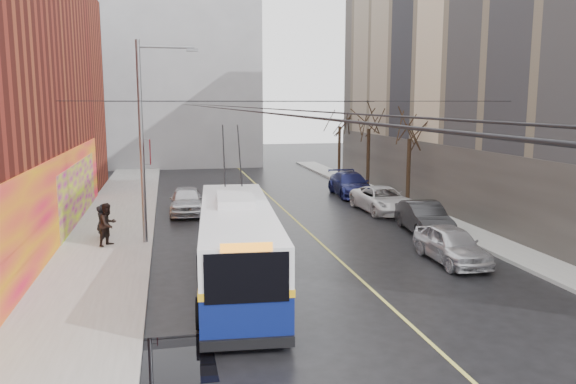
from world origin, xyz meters
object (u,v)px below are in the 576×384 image
(parked_car_a, at_px, (451,244))
(pedestrian_c, at_px, (105,221))
(tree_near, at_px, (410,126))
(trolleybus, at_px, (237,244))
(pedestrian_b, at_px, (108,224))
(tree_far, at_px, (340,117))
(parked_car_b, at_px, (424,218))
(following_car, at_px, (186,200))
(parked_car_c, at_px, (383,200))
(streetlight_pole, at_px, (145,137))
(tree_mid, at_px, (369,118))
(parked_car_d, at_px, (350,184))
(pedestrian_a, at_px, (101,222))

(parked_car_a, distance_m, pedestrian_c, 15.50)
(tree_near, relative_size, trolleybus, 0.56)
(parked_car_a, relative_size, pedestrian_b, 2.29)
(tree_far, distance_m, pedestrian_b, 26.72)
(parked_car_b, relative_size, pedestrian_c, 2.96)
(tree_far, height_order, pedestrian_c, tree_far)
(parked_car_b, bearing_deg, trolleybus, -142.53)
(parked_car_b, xyz_separation_m, following_car, (-11.23, 7.35, 0.02))
(parked_car_a, xyz_separation_m, parked_car_c, (1.20, 10.42, -0.00))
(tree_near, distance_m, pedestrian_b, 18.42)
(parked_car_c, bearing_deg, streetlight_pole, -161.04)
(tree_mid, relative_size, parked_car_b, 1.44)
(tree_far, bearing_deg, following_car, -135.35)
(parked_car_c, bearing_deg, following_car, 168.43)
(parked_car_a, bearing_deg, tree_mid, 80.70)
(streetlight_pole, bearing_deg, parked_car_c, 20.94)
(streetlight_pole, xyz_separation_m, pedestrian_b, (-1.71, -0.34, -3.75))
(pedestrian_b, bearing_deg, tree_near, -30.89)
(parked_car_d, xyz_separation_m, pedestrian_b, (-14.85, -11.28, 0.30))
(following_car, height_order, pedestrian_b, pedestrian_b)
(streetlight_pole, relative_size, following_car, 1.96)
(pedestrian_a, relative_size, pedestrian_b, 0.81)
(pedestrian_a, distance_m, pedestrian_c, 0.32)
(tree_mid, height_order, parked_car_d, tree_mid)
(streetlight_pole, bearing_deg, pedestrian_c, 146.90)
(tree_far, bearing_deg, tree_mid, -90.00)
(tree_mid, xyz_separation_m, parked_car_d, (-2.00, -2.06, -4.46))
(parked_car_a, distance_m, pedestrian_a, 15.49)
(tree_far, distance_m, parked_car_c, 15.73)
(tree_near, bearing_deg, tree_mid, 90.00)
(parked_car_d, bearing_deg, tree_mid, 48.83)
(tree_near, relative_size, parked_car_c, 1.21)
(streetlight_pole, height_order, tree_near, streetlight_pole)
(parked_car_a, xyz_separation_m, following_car, (-10.03, 12.32, 0.05))
(parked_car_a, bearing_deg, parked_car_c, 84.01)
(streetlight_pole, bearing_deg, tree_mid, 40.65)
(following_car, bearing_deg, parked_car_a, -48.25)
(tree_near, bearing_deg, parked_car_b, -107.30)
(parked_car_a, bearing_deg, parked_car_d, 86.37)
(tree_mid, relative_size, tree_far, 1.02)
(streetlight_pole, height_order, pedestrian_c, streetlight_pole)
(pedestrian_c, bearing_deg, parked_car_c, -102.13)
(tree_far, bearing_deg, parked_car_c, -97.61)
(parked_car_c, relative_size, parked_car_d, 0.96)
(tree_far, relative_size, pedestrian_c, 4.20)
(streetlight_pole, bearing_deg, pedestrian_a, 154.51)
(tree_mid, distance_m, trolleybus, 23.17)
(streetlight_pole, relative_size, parked_car_c, 1.71)
(tree_near, relative_size, parked_car_a, 1.48)
(tree_far, relative_size, parked_car_d, 1.20)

